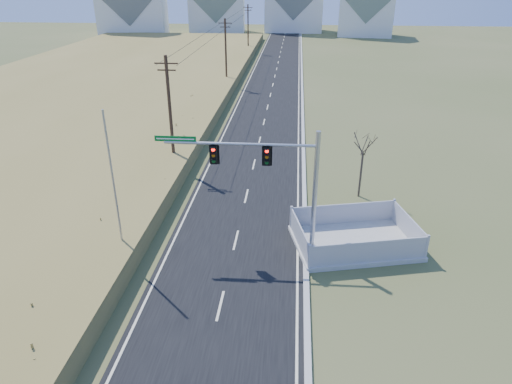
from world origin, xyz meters
name	(u,v)px	position (x,y,z in m)	size (l,w,h in m)	color
ground	(226,281)	(0.00, 0.00, 0.00)	(260.00, 260.00, 0.00)	#495428
road	(274,79)	(0.00, 50.00, 0.03)	(8.00, 180.00, 0.06)	black
curb	(302,79)	(4.15, 50.00, 0.09)	(0.30, 180.00, 0.18)	#B2AFA8
reed_marsh	(92,87)	(-24.00, 40.00, 0.65)	(38.00, 110.00, 1.30)	olive
utility_pole_near	(170,112)	(-6.50, 15.00, 4.68)	(1.80, 0.26, 9.00)	#422D1E
utility_pole_mid	(226,52)	(-6.50, 45.00, 4.68)	(1.80, 0.26, 9.00)	#422D1E
utility_pole_far	(248,28)	(-6.50, 75.00, 4.68)	(1.80, 0.26, 9.00)	#422D1E
condo_nw	(132,3)	(-38.00, 100.00, 7.70)	(17.69, 13.38, 19.05)	silver
condo_nnw	(217,4)	(-18.00, 108.00, 6.94)	(14.93, 11.17, 17.03)	silver
condo_n	(294,1)	(2.00, 112.00, 7.61)	(15.27, 10.20, 18.54)	silver
condo_ne	(367,7)	(20.00, 104.00, 6.84)	(14.12, 10.51, 16.52)	silver
traffic_signal_mast	(281,179)	(2.63, 3.52, 4.40)	(8.99, 0.61, 7.15)	#9EA0A5
fence_enclosure	(354,240)	(7.00, 4.16, 0.30)	(7.83, 6.20, 1.59)	#B7B5AD
open_sign	(312,259)	(4.51, 2.00, 0.29)	(0.44, 0.19, 0.55)	white
flagpole	(117,205)	(-5.98, 1.52, 3.44)	(0.39, 0.39, 8.61)	#B7B5AD
bare_tree	(364,143)	(8.03, 10.78, 4.03)	(1.89, 1.89, 5.00)	#4C3F33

